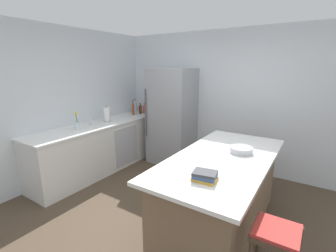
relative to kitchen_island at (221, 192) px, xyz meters
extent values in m
plane|color=#4C3D2D|center=(-0.44, -0.39, -0.47)|extent=(7.20, 7.20, 0.00)
cube|color=silver|center=(-0.44, 1.86, 0.83)|extent=(6.00, 0.10, 2.60)
cube|color=silver|center=(-2.89, -0.39, 0.83)|extent=(0.10, 6.00, 2.60)
cube|color=silver|center=(-2.52, 0.37, -0.03)|extent=(0.65, 2.70, 0.88)
cube|color=white|center=(-2.52, 0.37, 0.43)|extent=(0.68, 2.73, 0.03)
cube|color=#B2B5BA|center=(-2.19, 0.70, -0.03)|extent=(0.01, 0.60, 0.74)
cube|color=#7A6047|center=(0.00, 0.00, -0.03)|extent=(0.87, 1.94, 0.88)
cube|color=white|center=(0.00, 0.00, 0.43)|extent=(1.03, 2.14, 0.04)
cube|color=#93969B|center=(-1.62, 1.47, 0.49)|extent=(0.84, 0.70, 1.90)
cylinder|color=#4C4C51|center=(-2.00, 1.10, 0.58)|extent=(0.02, 0.02, 0.95)
cylinder|color=#473828|center=(0.56, -0.54, -0.15)|extent=(0.04, 0.04, 0.63)
cube|color=#473828|center=(0.71, -0.69, 0.18)|extent=(0.36, 0.36, 0.04)
cube|color=#B2332D|center=(0.71, -0.69, 0.22)|extent=(0.34, 0.34, 0.03)
cylinder|color=silver|center=(-2.58, 0.21, 0.45)|extent=(0.05, 0.05, 0.02)
cylinder|color=silver|center=(-2.58, 0.21, 0.60)|extent=(0.02, 0.02, 0.28)
cylinder|color=silver|center=(-2.52, 0.21, 0.72)|extent=(0.14, 0.02, 0.02)
cylinder|color=silver|center=(-2.49, -0.13, 0.51)|extent=(0.08, 0.08, 0.12)
cylinder|color=#4C7F3D|center=(-2.50, -0.12, 0.62)|extent=(0.01, 0.03, 0.24)
sphere|color=yellow|center=(-2.50, -0.12, 0.74)|extent=(0.04, 0.04, 0.04)
cylinder|color=#4C7F3D|center=(-2.49, -0.13, 0.61)|extent=(0.01, 0.02, 0.24)
sphere|color=yellow|center=(-2.49, -0.13, 0.73)|extent=(0.04, 0.04, 0.04)
cylinder|color=#4C7F3D|center=(-2.48, -0.13, 0.60)|extent=(0.01, 0.04, 0.21)
sphere|color=yellow|center=(-2.48, -0.13, 0.71)|extent=(0.04, 0.04, 0.04)
cylinder|color=gray|center=(-2.53, 0.57, 0.45)|extent=(0.14, 0.14, 0.01)
cylinder|color=white|center=(-2.53, 0.57, 0.59)|extent=(0.11, 0.11, 0.26)
cylinder|color=gray|center=(-2.53, 0.57, 0.74)|extent=(0.02, 0.02, 0.04)
cylinder|color=red|center=(-2.45, 1.61, 0.53)|extent=(0.05, 0.05, 0.17)
cylinder|color=red|center=(-2.45, 1.61, 0.64)|extent=(0.02, 0.02, 0.06)
cylinder|color=black|center=(-2.45, 1.61, 0.68)|extent=(0.02, 0.02, 0.01)
cylinder|color=#5B3319|center=(-2.50, 1.53, 0.54)|extent=(0.07, 0.07, 0.18)
cylinder|color=#5B3319|center=(-2.50, 1.53, 0.65)|extent=(0.03, 0.03, 0.05)
cylinder|color=black|center=(-2.50, 1.53, 0.68)|extent=(0.03, 0.03, 0.01)
cylinder|color=silver|center=(-2.56, 1.42, 0.56)|extent=(0.07, 0.07, 0.24)
cylinder|color=silver|center=(-2.56, 1.42, 0.72)|extent=(0.03, 0.03, 0.08)
cylinder|color=black|center=(-2.56, 1.42, 0.77)|extent=(0.03, 0.03, 0.01)
cylinder|color=#994C23|center=(-2.53, 1.32, 0.56)|extent=(0.05, 0.05, 0.24)
cylinder|color=#994C23|center=(-2.53, 1.32, 0.71)|extent=(0.02, 0.02, 0.07)
cylinder|color=black|center=(-2.53, 1.32, 0.75)|extent=(0.02, 0.02, 0.01)
cube|color=gold|center=(0.07, -0.66, 0.47)|extent=(0.21, 0.16, 0.03)
cube|color=#334770|center=(0.07, -0.66, 0.50)|extent=(0.23, 0.19, 0.03)
cube|color=#2D2D33|center=(0.07, -0.66, 0.53)|extent=(0.24, 0.20, 0.03)
cylinder|color=#B2B5BA|center=(0.14, 0.25, 0.49)|extent=(0.28, 0.28, 0.07)
camera|label=1|loc=(0.86, -2.50, 1.47)|focal=25.20mm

